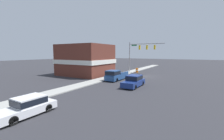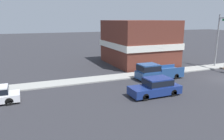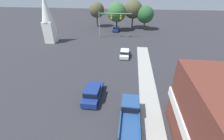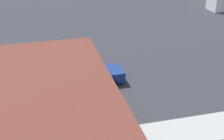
# 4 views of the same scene
# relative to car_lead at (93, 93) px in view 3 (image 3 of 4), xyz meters

# --- Properties ---
(far_signal_assembly) EXTENTS (8.81, 0.49, 7.02)m
(far_signal_assembly) POSITION_rel_car_lead_xyz_m (-1.62, 26.30, 4.30)
(far_signal_assembly) COLOR gray
(far_signal_assembly) RESTS_ON ground
(car_lead) EXTENTS (1.93, 4.82, 1.67)m
(car_lead) POSITION_rel_car_lead_xyz_m (0.00, 0.00, 0.00)
(car_lead) COLOR black
(car_lead) RESTS_ON ground
(car_distant) EXTENTS (1.91, 4.67, 1.55)m
(car_distant) POSITION_rel_car_lead_xyz_m (-0.57, 33.78, -0.06)
(car_distant) COLOR black
(car_distant) RESTS_ON ground
(car_oncoming) EXTENTS (1.76, 4.43, 1.47)m
(car_oncoming) POSITION_rel_car_lead_xyz_m (3.31, 13.80, -0.09)
(car_oncoming) COLOR black
(car_oncoming) RESTS_ON ground
(pickup_truck_parked) EXTENTS (1.99, 5.68, 1.90)m
(pickup_truck_parked) POSITION_rel_car_lead_xyz_m (4.79, -3.12, 0.07)
(pickup_truck_parked) COLOR black
(pickup_truck_parked) RESTS_ON ground
(church_steeple) EXTENTS (2.72, 2.72, 11.58)m
(church_steeple) POSITION_rel_car_lead_xyz_m (-15.93, 20.50, 5.20)
(church_steeple) COLOR white
(church_steeple) RESTS_ON ground
(backdrop_tree_left_far) EXTENTS (5.18, 5.18, 8.24)m
(backdrop_tree_left_far) POSITION_rel_car_lead_xyz_m (-7.88, 39.06, 4.77)
(backdrop_tree_left_far) COLOR #4C3823
(backdrop_tree_left_far) RESTS_ON ground
(backdrop_tree_left_mid) EXTENTS (5.78, 5.78, 8.56)m
(backdrop_tree_left_mid) POSITION_rel_car_lead_xyz_m (-0.44, 34.29, 4.80)
(backdrop_tree_left_mid) COLOR #4C3823
(backdrop_tree_left_mid) RESTS_ON ground
(backdrop_tree_center) EXTENTS (5.95, 5.95, 9.13)m
(backdrop_tree_center) POSITION_rel_car_lead_xyz_m (4.52, 38.45, 5.28)
(backdrop_tree_center) COLOR #4C3823
(backdrop_tree_center) RESTS_ON ground
(backdrop_tree_right_mid) EXTENTS (5.34, 5.34, 7.48)m
(backdrop_tree_right_mid) POSITION_rel_car_lead_xyz_m (8.56, 36.92, 3.94)
(backdrop_tree_right_mid) COLOR #4C3823
(backdrop_tree_right_mid) RESTS_ON ground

